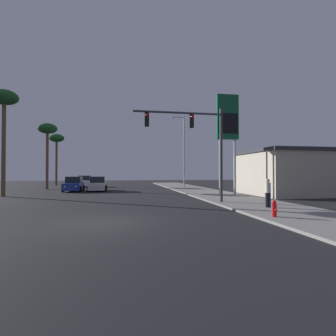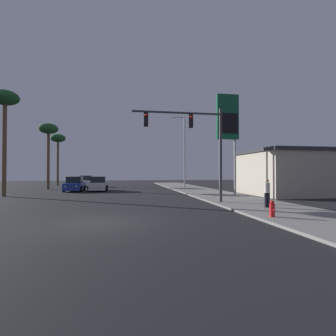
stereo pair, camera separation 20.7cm
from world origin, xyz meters
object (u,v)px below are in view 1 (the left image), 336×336
at_px(fire_hydrant, 274,209).
at_px(pedestrian_on_sidewalk, 268,192).
at_px(car_silver, 98,184).
at_px(palm_tree_far, 57,141).
at_px(car_blue, 74,185).
at_px(palm_tree_near, 4,104).
at_px(car_white, 85,182).
at_px(gas_station_sign, 227,123).
at_px(palm_tree_mid, 47,132).
at_px(street_lamp, 183,148).
at_px(traffic_light_mast, 197,136).

distance_m(fire_hydrant, pedestrian_on_sidewalk, 3.43).
xyz_separation_m(car_silver, palm_tree_far, (-7.82, 14.24, 6.61)).
relative_size(fire_hydrant, palm_tree_far, 0.09).
relative_size(car_blue, palm_tree_near, 0.45).
bearing_deg(car_white, gas_station_sign, 128.87).
bearing_deg(palm_tree_mid, car_blue, -46.75).
bearing_deg(palm_tree_far, car_blue, -70.02).
bearing_deg(pedestrian_on_sidewalk, palm_tree_mid, 129.58).
bearing_deg(street_lamp, fire_hydrant, -91.52).
relative_size(pedestrian_on_sidewalk, palm_tree_near, 0.17).
relative_size(fire_hydrant, pedestrian_on_sidewalk, 0.46).
distance_m(car_blue, car_white, 9.75).
bearing_deg(traffic_light_mast, car_silver, 119.07).
xyz_separation_m(street_lamp, fire_hydrant, (-0.54, -20.31, -4.63)).
relative_size(traffic_light_mast, palm_tree_far, 0.76).
height_order(fire_hydrant, palm_tree_near, palm_tree_near).
xyz_separation_m(pedestrian_on_sidewalk, palm_tree_near, (-18.88, 11.56, 7.31)).
bearing_deg(car_blue, gas_station_sign, 147.26).
height_order(fire_hydrant, pedestrian_on_sidewalk, pedestrian_on_sidewalk).
bearing_deg(fire_hydrant, street_lamp, 88.48).
relative_size(traffic_light_mast, gas_station_sign, 0.72).
xyz_separation_m(car_silver, palm_tree_mid, (-6.64, 4.24, 6.58)).
distance_m(car_blue, traffic_light_mast, 18.01).
bearing_deg(fire_hydrant, gas_station_sign, 77.73).
height_order(car_white, pedestrian_on_sidewalk, pedestrian_on_sidewalk).
height_order(traffic_light_mast, street_lamp, street_lamp).
distance_m(street_lamp, pedestrian_on_sidewalk, 17.79).
relative_size(car_white, street_lamp, 0.48).
bearing_deg(gas_station_sign, street_lamp, 101.11).
bearing_deg(street_lamp, gas_station_sign, -78.89).
relative_size(palm_tree_far, palm_tree_near, 0.89).
height_order(street_lamp, palm_tree_mid, street_lamp).
relative_size(palm_tree_mid, palm_tree_far, 1.00).
distance_m(car_white, fire_hydrant, 32.52).
relative_size(gas_station_sign, pedestrian_on_sidewalk, 5.39).
distance_m(car_blue, fire_hydrant, 23.76).
height_order(car_blue, palm_tree_far, palm_tree_far).
bearing_deg(car_blue, palm_tree_near, 48.49).
xyz_separation_m(car_silver, traffic_light_mast, (7.85, -14.13, 3.90)).
bearing_deg(gas_station_sign, palm_tree_far, 130.02).
bearing_deg(palm_tree_mid, palm_tree_far, 96.74).
bearing_deg(car_silver, street_lamp, 178.46).
height_order(car_blue, fire_hydrant, car_blue).
height_order(car_silver, car_white, same).
distance_m(traffic_light_mast, gas_station_sign, 6.60).
distance_m(gas_station_sign, palm_tree_mid, 23.15).
height_order(car_white, fire_hydrant, car_white).
distance_m(car_silver, palm_tree_far, 17.54).
distance_m(car_white, pedestrian_on_sidewalk, 30.41).
relative_size(street_lamp, fire_hydrant, 11.84).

